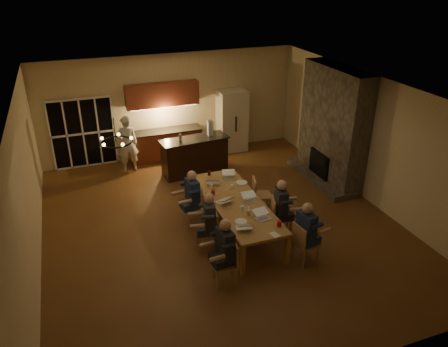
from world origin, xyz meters
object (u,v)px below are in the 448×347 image
laptop_c (223,198)px  plate_left (241,222)px  chair_right_near (306,242)px  laptop_d (250,197)px  refrigerator (232,121)px  redcup_mid (213,192)px  bar_island (195,156)px  chair_left_far (196,208)px  person_right_mid (280,208)px  standing_person (127,144)px  person_left_near (225,251)px  redcup_near (279,224)px  chair_left_mid (207,230)px  plate_near (262,211)px  bar_bottle (180,138)px  laptop_f (229,175)px  chandelier (116,142)px  laptop_b (263,214)px  mug_back (211,186)px  plate_far (242,183)px  person_left_far (193,198)px  laptop_e (213,179)px  chair_right_mid (282,216)px  person_right_near (305,233)px  mug_mid (232,187)px  dining_table (237,215)px  chair_right_far (262,195)px  mug_front (242,208)px  can_cola (209,173)px  can_silver (249,213)px  chair_left_near (225,263)px

laptop_c → plate_left: laptop_c is taller
chair_right_near → laptop_d: bearing=15.9°
refrigerator → redcup_mid: bearing=-116.8°
bar_island → chair_left_far: (-0.80, -2.69, -0.10)m
person_right_mid → standing_person: bearing=41.5°
person_left_near → redcup_near: (1.30, 0.34, 0.12)m
chair_left_mid → plate_near: (1.21, -0.16, 0.31)m
refrigerator → bar_bottle: (-2.09, -1.41, 0.20)m
chair_left_far → plate_near: chair_left_far is taller
bar_bottle → laptop_f: bearing=-70.8°
chair_left_mid → laptop_c: laptop_c is taller
chandelier → laptop_b: size_ratio=1.81×
mug_back → plate_far: bearing=-0.4°
person_left_near → plate_near: 1.56m
plate_near → plate_far: 1.41m
chair_left_far → laptop_c: laptop_c is taller
person_left_far → laptop_e: size_ratio=4.31×
chair_right_near → chair_right_mid: bearing=-7.2°
person_right_near → bar_bottle: (-1.32, 4.70, 0.51)m
laptop_c → bar_island: bearing=-115.2°
refrigerator → plate_near: 5.29m
chair_left_far → laptop_d: laptop_d is taller
mug_mid → dining_table: bearing=-100.8°
person_left_far → mug_back: person_left_far is taller
dining_table → laptop_d: 0.57m
chair_right_far → plate_near: (-0.56, -1.19, 0.31)m
mug_mid → person_right_mid: bearing=-57.8°
chair_right_near → person_left_far: bearing=31.7°
chair_right_near → person_right_mid: 1.08m
chair_right_mid → person_right_near: 1.13m
chair_left_far → person_left_far: person_left_far is taller
redcup_near → plate_left: size_ratio=0.47×
mug_front → laptop_c: bearing=118.3°
mug_mid → laptop_e: bearing=125.9°
can_cola → plate_far: size_ratio=0.44×
chair_right_far → bar_bottle: 2.97m
person_left_far → chair_right_far: bearing=83.7°
laptop_b → chair_right_mid: bearing=22.9°
mug_mid → laptop_f: bearing=77.2°
person_right_mid → person_left_near: bearing=133.4°
chair_left_far → mug_back: (0.48, 0.27, 0.36)m
chair_right_mid → person_left_far: 2.09m
chair_right_far → laptop_e: laptop_e is taller
standing_person → mug_back: bearing=110.4°
can_silver → standing_person: bearing=111.3°
chair_left_near → person_left_near: 0.25m
laptop_f → plate_far: bearing=-40.5°
chair_left_far → can_silver: (0.83, -1.18, 0.37)m
bar_bottle → mug_mid: bearing=-77.0°
person_left_far → bar_bottle: (0.41, 2.51, 0.51)m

